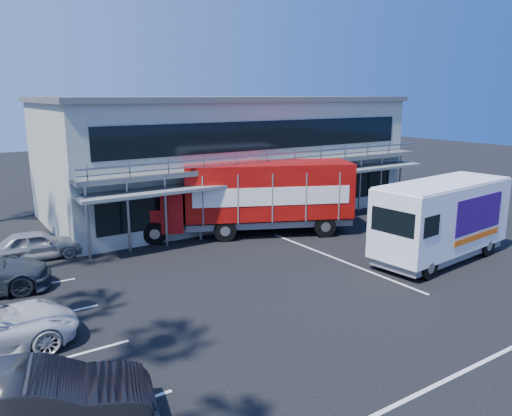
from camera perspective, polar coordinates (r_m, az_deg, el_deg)
ground at (r=20.06m, az=11.03°, el=-9.10°), size 120.00×120.00×0.00m
building at (r=32.64m, az=-3.50°, el=6.18°), size 22.40×12.00×7.30m
red_truck at (r=26.76m, az=-0.34°, el=1.45°), size 11.60×7.22×3.89m
white_van at (r=24.07m, az=20.44°, el=-1.18°), size 7.63×3.24×3.63m
parked_car_b at (r=12.54m, az=-24.02°, el=-19.96°), size 5.41×3.01×1.69m
parked_car_e at (r=25.12m, az=-23.76°, el=-3.85°), size 4.11×1.96×1.35m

